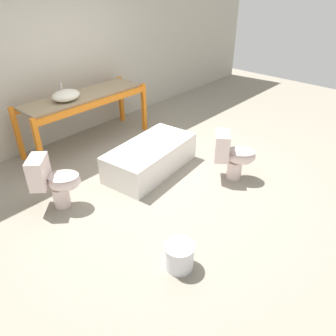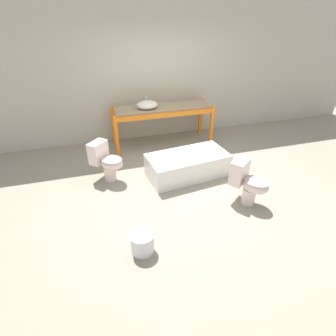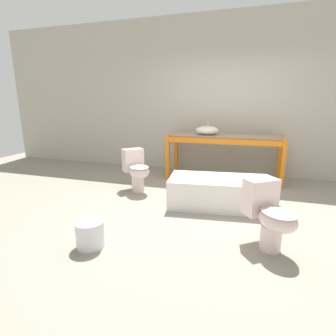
# 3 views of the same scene
# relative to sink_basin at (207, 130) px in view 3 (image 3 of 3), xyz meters

# --- Properties ---
(ground_plane) EXTENTS (12.00, 12.00, 0.00)m
(ground_plane) POSITION_rel_sink_basin_xyz_m (0.30, -1.51, -0.96)
(ground_plane) COLOR gray
(warehouse_wall_rear) EXTENTS (10.80, 0.08, 3.20)m
(warehouse_wall_rear) POSITION_rel_sink_basin_xyz_m (0.30, 0.59, 0.64)
(warehouse_wall_rear) COLOR #B2AD9E
(warehouse_wall_rear) RESTS_ON ground_plane
(shelving_rack) EXTENTS (2.17, 0.71, 0.87)m
(shelving_rack) POSITION_rel_sink_basin_xyz_m (0.33, 0.05, -0.21)
(shelving_rack) COLOR orange
(shelving_rack) RESTS_ON ground_plane
(sink_basin) EXTENTS (0.44, 0.35, 0.25)m
(sink_basin) POSITION_rel_sink_basin_xyz_m (0.00, 0.00, 0.00)
(sink_basin) COLOR silver
(sink_basin) RESTS_ON shelving_rack
(bathtub_main) EXTENTS (1.52, 0.88, 0.42)m
(bathtub_main) POSITION_rel_sink_basin_xyz_m (0.42, -1.37, -0.72)
(bathtub_main) COLOR white
(bathtub_main) RESTS_ON ground_plane
(toilet_near) EXTENTS (0.65, 0.65, 0.71)m
(toilet_near) POSITION_rel_sink_basin_xyz_m (-1.00, -1.12, -0.57)
(toilet_near) COLOR silver
(toilet_near) RESTS_ON ground_plane
(toilet_far) EXTENTS (0.62, 0.67, 0.71)m
(toilet_far) POSITION_rel_sink_basin_xyz_m (1.05, -2.40, -0.57)
(toilet_far) COLOR silver
(toilet_far) RESTS_ON ground_plane
(bucket_white) EXTENTS (0.31, 0.31, 0.29)m
(bucket_white) POSITION_rel_sink_basin_xyz_m (-0.74, -2.93, -0.81)
(bucket_white) COLOR silver
(bucket_white) RESTS_ON ground_plane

